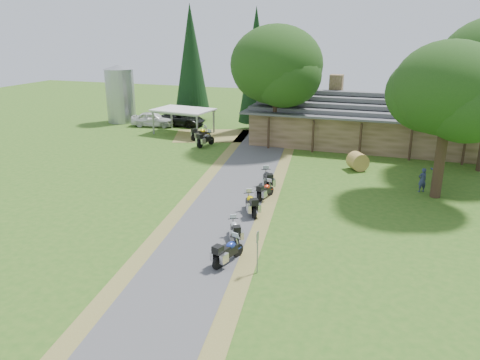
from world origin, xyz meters
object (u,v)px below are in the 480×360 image
(motorcycle_row_c, at_px, (251,203))
(motorcycle_row_e, at_px, (267,178))
(motorcycle_row_b, at_px, (235,229))
(motorcycle_carport_a, at_px, (201,133))
(lodge, at_px, (366,118))
(motorcycle_row_a, at_px, (228,250))
(car_dark_suv, at_px, (181,116))
(hay_bale, at_px, (358,161))
(motorcycle_carport_b, at_px, (206,139))
(carport, at_px, (184,121))
(motorcycle_row_d, at_px, (265,190))
(car_white_sedan, at_px, (153,117))
(silo, at_px, (120,94))

(motorcycle_row_c, xyz_separation_m, motorcycle_row_e, (-0.33, 4.68, 0.04))
(motorcycle_row_b, bearing_deg, motorcycle_carport_a, -0.35)
(lodge, distance_m, motorcycle_row_e, 15.97)
(lodge, relative_size, motorcycle_row_a, 11.17)
(lodge, relative_size, car_dark_suv, 3.72)
(hay_bale, bearing_deg, motorcycle_carport_b, 167.23)
(carport, distance_m, motorcycle_row_b, 25.92)
(motorcycle_carport_a, height_order, hay_bale, hay_bale)
(motorcycle_row_b, bearing_deg, motorcycle_carport_b, -1.04)
(motorcycle_row_a, height_order, hay_bale, hay_bale)
(motorcycle_row_d, bearing_deg, motorcycle_row_e, 26.21)
(motorcycle_carport_a, xyz_separation_m, motorcycle_carport_b, (1.44, -2.20, 0.05))
(car_white_sedan, xyz_separation_m, hay_bale, (22.88, -9.60, -0.33))
(motorcycle_row_b, xyz_separation_m, motorcycle_row_e, (-0.62, 8.35, 0.12))
(car_white_sedan, height_order, motorcycle_carport_a, car_white_sedan)
(motorcycle_carport_a, relative_size, motorcycle_carport_b, 0.94)
(car_dark_suv, xyz_separation_m, hay_bale, (20.17, -11.01, -0.43))
(motorcycle_carport_a, bearing_deg, lodge, -46.51)
(silo, xyz_separation_m, motorcycle_row_e, (22.18, -17.14, -2.52))
(car_dark_suv, distance_m, motorcycle_row_e, 22.83)
(car_dark_suv, bearing_deg, motorcycle_row_d, -140.32)
(motorcycle_carport_a, distance_m, hay_bale, 16.26)
(motorcycle_row_c, height_order, hay_bale, hay_bale)
(car_white_sedan, distance_m, motorcycle_row_c, 27.29)
(carport, bearing_deg, motorcycle_carport_b, -38.08)
(carport, height_order, car_dark_suv, carport)
(silo, bearing_deg, motorcycle_row_b, -48.19)
(car_dark_suv, relative_size, motorcycle_row_c, 2.94)
(lodge, relative_size, motorcycle_row_e, 10.30)
(motorcycle_carport_b, bearing_deg, motorcycle_row_d, -126.19)
(silo, relative_size, car_white_sedan, 1.07)
(silo, bearing_deg, motorcycle_row_c, -44.10)
(silo, xyz_separation_m, motorcycle_row_b, (22.80, -25.49, -2.63))
(carport, relative_size, hay_bale, 4.27)
(hay_bale, bearing_deg, carport, 157.66)
(motorcycle_carport_a, bearing_deg, silo, 97.32)
(carport, distance_m, hay_bale, 19.63)
(motorcycle_row_b, relative_size, motorcycle_carport_b, 0.83)
(motorcycle_row_a, distance_m, motorcycle_carport_b, 22.51)
(silo, xyz_separation_m, motorcycle_carport_a, (12.20, -5.41, -2.55))
(car_white_sedan, bearing_deg, motorcycle_row_c, -149.05)
(motorcycle_carport_a, xyz_separation_m, hay_bale, (15.35, -5.35, 0.00))
(motorcycle_row_d, xyz_separation_m, hay_bale, (4.93, 8.37, 0.09))
(motorcycle_row_a, height_order, motorcycle_row_c, motorcycle_row_c)
(motorcycle_row_c, relative_size, motorcycle_row_e, 0.94)
(car_dark_suv, bearing_deg, silo, 93.45)
(motorcycle_row_e, bearing_deg, silo, 26.64)
(lodge, bearing_deg, car_dark_suv, 173.22)
(silo, height_order, motorcycle_row_c, silo)
(carport, relative_size, motorcycle_row_b, 3.32)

